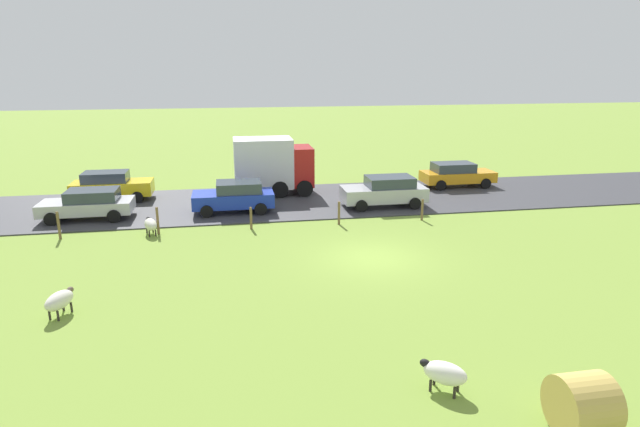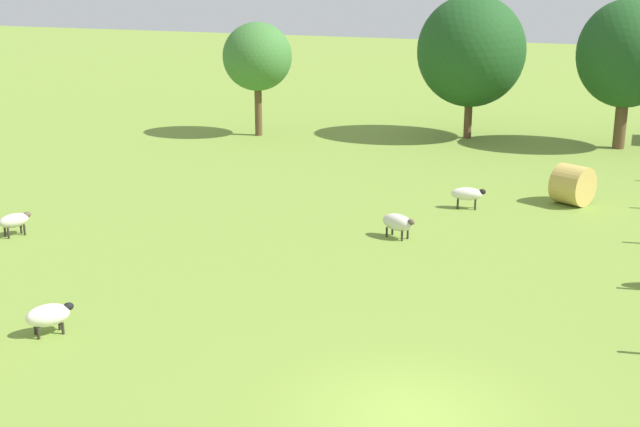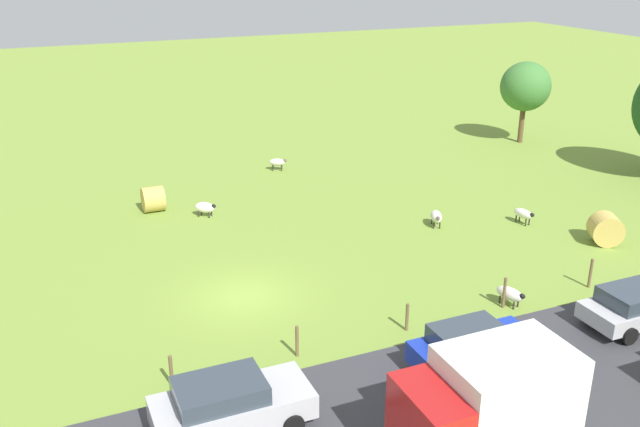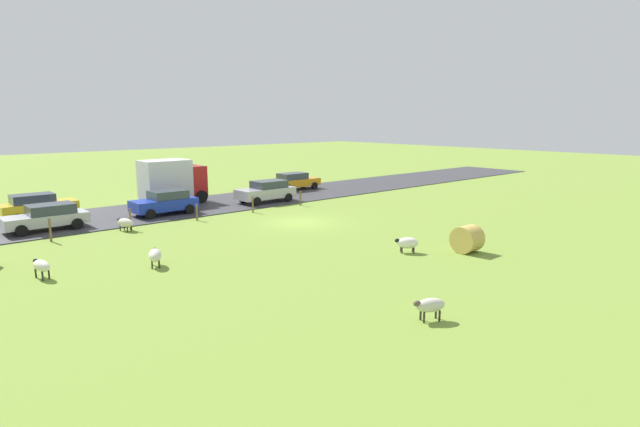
{
  "view_description": "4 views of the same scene",
  "coord_description": "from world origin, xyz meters",
  "px_view_note": "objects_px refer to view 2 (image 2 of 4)",
  "views": [
    {
      "loc": [
        -19.52,
        5.65,
        7.56
      ],
      "look_at": [
        -0.29,
        2.22,
        2.06
      ],
      "focal_mm": 29.76,
      "sensor_mm": 36.0,
      "label": 1
    },
    {
      "loc": [
        3.71,
        -15.24,
        8.75
      ],
      "look_at": [
        -4.31,
        6.57,
        1.93
      ],
      "focal_mm": 49.32,
      "sensor_mm": 36.0,
      "label": 2
    },
    {
      "loc": [
        23.69,
        -6.91,
        13.09
      ],
      "look_at": [
        -3.26,
        4.7,
        1.65
      ],
      "focal_mm": 38.85,
      "sensor_mm": 36.0,
      "label": 3
    },
    {
      "loc": [
        -24.32,
        19.83,
        6.47
      ],
      "look_at": [
        -3.91,
        1.85,
        1.35
      ],
      "focal_mm": 28.57,
      "sensor_mm": 36.0,
      "label": 4
    }
  ],
  "objects_px": {
    "sheep_2": "(467,194)",
    "tree_2": "(627,54)",
    "sheep_0": "(14,221)",
    "sheep_1": "(398,223)",
    "tree_1": "(257,57)",
    "sheep_3": "(48,315)",
    "hay_bale_1": "(573,185)",
    "tree_0": "(471,51)"
  },
  "relations": [
    {
      "from": "sheep_0",
      "to": "sheep_1",
      "type": "bearing_deg",
      "value": 19.2
    },
    {
      "from": "sheep_2",
      "to": "tree_1",
      "type": "bearing_deg",
      "value": 142.16
    },
    {
      "from": "hay_bale_1",
      "to": "tree_1",
      "type": "distance_m",
      "value": 18.13
    },
    {
      "from": "hay_bale_1",
      "to": "tree_0",
      "type": "relative_size",
      "value": 0.21
    },
    {
      "from": "sheep_0",
      "to": "sheep_1",
      "type": "distance_m",
      "value": 12.42
    },
    {
      "from": "sheep_1",
      "to": "tree_0",
      "type": "distance_m",
      "value": 17.38
    },
    {
      "from": "sheep_0",
      "to": "sheep_3",
      "type": "height_order",
      "value": "sheep_3"
    },
    {
      "from": "tree_1",
      "to": "sheep_1",
      "type": "bearing_deg",
      "value": -51.45
    },
    {
      "from": "tree_2",
      "to": "sheep_3",
      "type": "bearing_deg",
      "value": -113.9
    },
    {
      "from": "sheep_2",
      "to": "hay_bale_1",
      "type": "height_order",
      "value": "hay_bale_1"
    },
    {
      "from": "sheep_1",
      "to": "sheep_2",
      "type": "height_order",
      "value": "sheep_1"
    },
    {
      "from": "hay_bale_1",
      "to": "tree_0",
      "type": "xyz_separation_m",
      "value": [
        -5.96,
        10.84,
        3.57
      ]
    },
    {
      "from": "sheep_0",
      "to": "tree_0",
      "type": "height_order",
      "value": "tree_0"
    },
    {
      "from": "tree_2",
      "to": "sheep_0",
      "type": "bearing_deg",
      "value": -130.38
    },
    {
      "from": "tree_2",
      "to": "tree_1",
      "type": "bearing_deg",
      "value": -170.12
    },
    {
      "from": "sheep_0",
      "to": "tree_2",
      "type": "relative_size",
      "value": 0.16
    },
    {
      "from": "sheep_2",
      "to": "tree_0",
      "type": "distance_m",
      "value": 13.51
    },
    {
      "from": "hay_bale_1",
      "to": "tree_1",
      "type": "bearing_deg",
      "value": 153.93
    },
    {
      "from": "sheep_3",
      "to": "tree_1",
      "type": "xyz_separation_m",
      "value": [
        -5.25,
        24.12,
        3.45
      ]
    },
    {
      "from": "sheep_1",
      "to": "sheep_2",
      "type": "distance_m",
      "value": 4.44
    },
    {
      "from": "sheep_0",
      "to": "sheep_3",
      "type": "bearing_deg",
      "value": -46.07
    },
    {
      "from": "sheep_0",
      "to": "sheep_2",
      "type": "xyz_separation_m",
      "value": [
        13.17,
        8.28,
        0.02
      ]
    },
    {
      "from": "sheep_3",
      "to": "tree_2",
      "type": "distance_m",
      "value": 29.93
    },
    {
      "from": "tree_2",
      "to": "sheep_2",
      "type": "bearing_deg",
      "value": -110.32
    },
    {
      "from": "sheep_1",
      "to": "sheep_3",
      "type": "height_order",
      "value": "sheep_1"
    },
    {
      "from": "hay_bale_1",
      "to": "tree_2",
      "type": "xyz_separation_m",
      "value": [
        1.24,
        10.85,
        3.69
      ]
    },
    {
      "from": "tree_0",
      "to": "sheep_0",
      "type": "bearing_deg",
      "value": -116.96
    },
    {
      "from": "sheep_1",
      "to": "sheep_0",
      "type": "bearing_deg",
      "value": -160.8
    },
    {
      "from": "sheep_3",
      "to": "tree_0",
      "type": "distance_m",
      "value": 27.8
    },
    {
      "from": "sheep_3",
      "to": "tree_1",
      "type": "distance_m",
      "value": 24.92
    },
    {
      "from": "sheep_2",
      "to": "tree_2",
      "type": "relative_size",
      "value": 0.18
    },
    {
      "from": "sheep_2",
      "to": "tree_1",
      "type": "xyz_separation_m",
      "value": [
        -12.54,
        9.74,
        3.4
      ]
    },
    {
      "from": "sheep_3",
      "to": "tree_2",
      "type": "bearing_deg",
      "value": 66.1
    },
    {
      "from": "sheep_3",
      "to": "tree_0",
      "type": "relative_size",
      "value": 0.17
    },
    {
      "from": "hay_bale_1",
      "to": "tree_2",
      "type": "relative_size",
      "value": 0.21
    },
    {
      "from": "tree_2",
      "to": "tree_0",
      "type": "bearing_deg",
      "value": -179.88
    },
    {
      "from": "sheep_1",
      "to": "tree_2",
      "type": "height_order",
      "value": "tree_2"
    },
    {
      "from": "sheep_1",
      "to": "hay_bale_1",
      "type": "relative_size",
      "value": 0.88
    },
    {
      "from": "sheep_0",
      "to": "hay_bale_1",
      "type": "bearing_deg",
      "value": 31.45
    },
    {
      "from": "sheep_0",
      "to": "sheep_3",
      "type": "xyz_separation_m",
      "value": [
        5.87,
        -6.09,
        -0.03
      ]
    },
    {
      "from": "sheep_1",
      "to": "tree_1",
      "type": "relative_size",
      "value": 0.23
    },
    {
      "from": "sheep_2",
      "to": "tree_1",
      "type": "distance_m",
      "value": 16.25
    }
  ]
}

